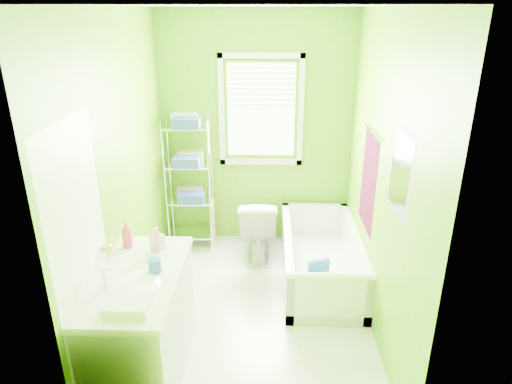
{
  "coord_description": "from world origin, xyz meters",
  "views": [
    {
      "loc": [
        0.14,
        -3.49,
        2.59
      ],
      "look_at": [
        0.03,
        0.25,
        1.07
      ],
      "focal_mm": 32.0,
      "sensor_mm": 36.0,
      "label": 1
    }
  ],
  "objects_px": {
    "bathtub": "(320,264)",
    "toilet": "(258,227)",
    "wire_shelf_unit": "(190,169)",
    "vanity": "(142,324)"
  },
  "relations": [
    {
      "from": "bathtub",
      "to": "toilet",
      "type": "relative_size",
      "value": 2.24
    },
    {
      "from": "bathtub",
      "to": "wire_shelf_unit",
      "type": "distance_m",
      "value": 1.74
    },
    {
      "from": "vanity",
      "to": "wire_shelf_unit",
      "type": "xyz_separation_m",
      "value": [
        0.04,
        2.07,
        0.47
      ]
    },
    {
      "from": "toilet",
      "to": "vanity",
      "type": "distance_m",
      "value": 1.98
    },
    {
      "from": "toilet",
      "to": "vanity",
      "type": "xyz_separation_m",
      "value": [
        -0.79,
        -1.81,
        0.1
      ]
    },
    {
      "from": "bathtub",
      "to": "toilet",
      "type": "xyz_separation_m",
      "value": [
        -0.65,
        0.44,
        0.19
      ]
    },
    {
      "from": "toilet",
      "to": "wire_shelf_unit",
      "type": "relative_size",
      "value": 0.47
    },
    {
      "from": "wire_shelf_unit",
      "to": "toilet",
      "type": "bearing_deg",
      "value": -18.65
    },
    {
      "from": "toilet",
      "to": "wire_shelf_unit",
      "type": "distance_m",
      "value": 0.98
    },
    {
      "from": "bathtub",
      "to": "toilet",
      "type": "height_order",
      "value": "toilet"
    }
  ]
}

